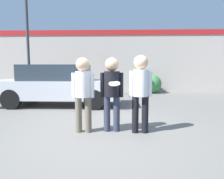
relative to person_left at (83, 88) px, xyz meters
The scene contains 8 objects.
ground_plane 1.12m from the person_left, 22.94° to the left, with size 56.00×56.00×0.00m, color #66635E.
storefront_building 7.93m from the person_left, 86.66° to the left, with size 24.00×0.22×3.71m.
person_left is the anchor object (origin of this frame).
person_middle_with_frisbee 0.65m from the person_left, ahead, with size 0.53×0.55×1.69m.
person_right 1.29m from the person_left, ahead, with size 0.50×0.33×1.74m.
parked_car_near 3.61m from the person_left, 115.66° to the left, with size 4.78×1.83×1.58m.
street_lamp 6.04m from the person_left, 123.98° to the left, with size 1.47×0.35×6.45m.
shrub 7.67m from the person_left, 69.05° to the left, with size 1.07×1.07×1.07m.
Camera 1 is at (0.34, -4.62, 1.47)m, focal length 32.00 mm.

